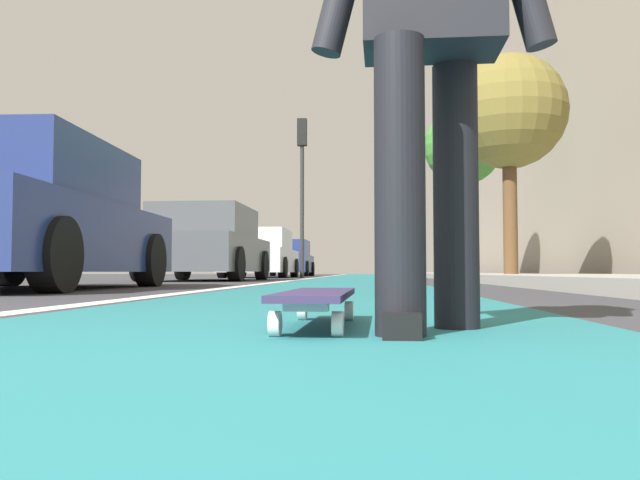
# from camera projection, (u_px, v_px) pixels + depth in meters

# --- Properties ---
(ground_plane) EXTENTS (80.00, 80.00, 0.00)m
(ground_plane) POSITION_uv_depth(u_px,v_px,m) (349.00, 283.00, 10.61)
(ground_plane) COLOR #38383D
(bike_lane_paint) EXTENTS (56.00, 2.13, 0.00)m
(bike_lane_paint) POSITION_uv_depth(u_px,v_px,m) (359.00, 276.00, 24.56)
(bike_lane_paint) COLOR #237075
(bike_lane_paint) RESTS_ON ground
(lane_stripe_white) EXTENTS (52.00, 0.16, 0.01)m
(lane_stripe_white) POSITION_uv_depth(u_px,v_px,m) (320.00, 277.00, 20.66)
(lane_stripe_white) COLOR silver
(lane_stripe_white) RESTS_ON ground
(sidewalk_curb) EXTENTS (52.00, 3.20, 0.13)m
(sidewalk_curb) POSITION_uv_depth(u_px,v_px,m) (483.00, 276.00, 18.33)
(sidewalk_curb) COLOR #9E9B93
(sidewalk_curb) RESTS_ON ground
(building_facade) EXTENTS (40.00, 1.20, 12.23)m
(building_facade) POSITION_uv_depth(u_px,v_px,m) (548.00, 100.00, 22.39)
(building_facade) COLOR gray
(building_facade) RESTS_ON ground
(skateboard) EXTENTS (0.84, 0.22, 0.11)m
(skateboard) POSITION_uv_depth(u_px,v_px,m) (317.00, 298.00, 2.04)
(skateboard) COLOR white
(skateboard) RESTS_ON ground
(skater_person) EXTENTS (0.46, 0.72, 1.64)m
(skater_person) POSITION_uv_depth(u_px,v_px,m) (430.00, 14.00, 1.91)
(skater_person) COLOR black
(skater_person) RESTS_ON ground
(parked_car_near) EXTENTS (4.06, 2.05, 1.48)m
(parked_car_near) POSITION_uv_depth(u_px,v_px,m) (26.00, 219.00, 6.53)
(parked_car_near) COLOR navy
(parked_car_near) RESTS_ON ground
(parked_car_mid) EXTENTS (4.15, 2.07, 1.48)m
(parked_car_mid) POSITION_uv_depth(u_px,v_px,m) (206.00, 245.00, 13.04)
(parked_car_mid) COLOR #4C5156
(parked_car_mid) RESTS_ON ground
(parked_car_far) EXTENTS (4.51, 1.98, 1.46)m
(parked_car_far) POSITION_uv_depth(u_px,v_px,m) (261.00, 255.00, 19.79)
(parked_car_far) COLOR silver
(parked_car_far) RESTS_ON ground
(parked_car_end) EXTENTS (4.18, 1.91, 1.46)m
(parked_car_end) POSITION_uv_depth(u_px,v_px,m) (288.00, 259.00, 26.53)
(parked_car_end) COLOR navy
(parked_car_end) RESTS_ON ground
(traffic_light) EXTENTS (0.33, 0.28, 4.72)m
(traffic_light) POSITION_uv_depth(u_px,v_px,m) (302.00, 169.00, 19.15)
(traffic_light) COLOR #2D2D2D
(traffic_light) RESTS_ON ground
(street_tree_mid) EXTENTS (2.33, 2.33, 4.60)m
(street_tree_mid) POSITION_uv_depth(u_px,v_px,m) (509.00, 113.00, 13.11)
(street_tree_mid) COLOR brown
(street_tree_mid) RESTS_ON ground
(street_tree_far) EXTENTS (2.32, 2.32, 5.09)m
(street_tree_far) POSITION_uv_depth(u_px,v_px,m) (463.00, 148.00, 19.33)
(street_tree_far) COLOR brown
(street_tree_far) RESTS_ON ground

